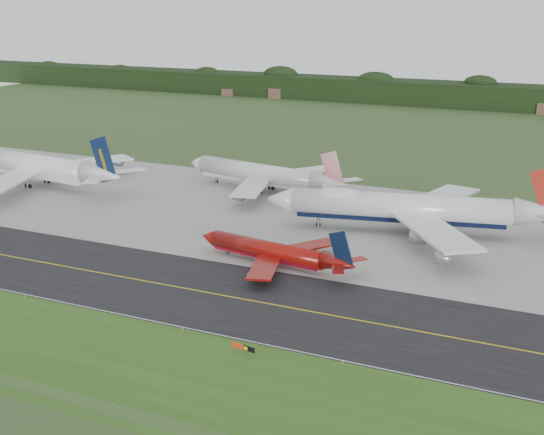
{
  "coord_description": "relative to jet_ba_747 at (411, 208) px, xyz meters",
  "views": [
    {
      "loc": [
        63.26,
        -119.65,
        53.57
      ],
      "look_at": [
        -3.64,
        22.0,
        8.16
      ],
      "focal_mm": 50.0,
      "sensor_mm": 36.0,
      "label": 1
    }
  ],
  "objects": [
    {
      "name": "edge_marker_right",
      "position": [
        8.76,
        -69.95,
        -5.85
      ],
      "size": [
        0.16,
        0.16,
        0.5
      ],
      "primitive_type": "cylinder",
      "color": "yellow",
      "rests_on": "ground"
    },
    {
      "name": "taxiway_edge_line",
      "position": [
        -19.57,
        -68.95,
        -6.07
      ],
      "size": [
        400.0,
        0.25,
        0.0
      ],
      "primitive_type": "cube",
      "color": "silver",
      "rests_on": "taxiway"
    },
    {
      "name": "jet_ba_747",
      "position": [
        0.0,
        0.0,
        0.0
      ],
      "size": [
        70.86,
        57.81,
        17.93
      ],
      "color": "silver",
      "rests_on": "ground"
    },
    {
      "name": "apron",
      "position": [
        -19.57,
        1.55,
        -6.09
      ],
      "size": [
        400.0,
        78.0,
        0.01
      ],
      "primitive_type": "cube",
      "color": "gray",
      "rests_on": "ground"
    },
    {
      "name": "ground",
      "position": [
        -19.57,
        -49.45,
        -6.1
      ],
      "size": [
        600.0,
        600.0,
        0.0
      ],
      "primitive_type": "plane",
      "color": "#395226",
      "rests_on": "ground"
    },
    {
      "name": "perimeter_fence",
      "position": [
        -19.57,
        -97.45,
        -5.0
      ],
      "size": [
        320.0,
        0.1,
        320.0
      ],
      "color": "slate",
      "rests_on": "ground"
    },
    {
      "name": "grass_verge",
      "position": [
        -19.57,
        -84.45,
        -6.1
      ],
      "size": [
        400.0,
        30.0,
        0.01
      ],
      "primitive_type": "cube",
      "color": "#315418",
      "rests_on": "ground"
    },
    {
      "name": "jet_star_tail",
      "position": [
        -48.77,
        21.67,
        -1.24
      ],
      "size": [
        55.1,
        45.51,
        14.57
      ],
      "color": "silver",
      "rests_on": "ground"
    },
    {
      "name": "taxiway_centreline",
      "position": [
        -19.57,
        -53.45,
        -6.07
      ],
      "size": [
        400.0,
        0.4,
        0.0
      ],
      "primitive_type": "cube",
      "color": "gold",
      "rests_on": "taxiway"
    },
    {
      "name": "edge_marker_center",
      "position": [
        -19.77,
        -69.95,
        -5.85
      ],
      "size": [
        0.16,
        0.16,
        0.5
      ],
      "primitive_type": "cylinder",
      "color": "yellow",
      "rests_on": "ground"
    },
    {
      "name": "taxiway_sign",
      "position": [
        -6.6,
        -73.24,
        -5.09
      ],
      "size": [
        4.3,
        0.85,
        1.44
      ],
      "color": "slate",
      "rests_on": "ground"
    },
    {
      "name": "jet_red_737",
      "position": [
        -19.45,
        -33.86,
        -3.27
      ],
      "size": [
        37.85,
        30.56,
        10.23
      ],
      "color": "maroon",
      "rests_on": "ground"
    },
    {
      "name": "jet_navy_gold",
      "position": [
        -113.28,
        -0.68,
        -0.34
      ],
      "size": [
        67.96,
        58.79,
        17.53
      ],
      "color": "white",
      "rests_on": "ground"
    },
    {
      "name": "edge_marker_left",
      "position": [
        -54.15,
        -69.95,
        -5.85
      ],
      "size": [
        0.16,
        0.16,
        0.5
      ],
      "primitive_type": "cylinder",
      "color": "yellow",
      "rests_on": "ground"
    },
    {
      "name": "taxiway",
      "position": [
        -19.57,
        -53.45,
        -6.09
      ],
      "size": [
        400.0,
        32.0,
        0.02
      ],
      "primitive_type": "cube",
      "color": "black",
      "rests_on": "ground"
    },
    {
      "name": "horizon_treeline",
      "position": [
        -19.57,
        224.31,
        -0.63
      ],
      "size": [
        700.0,
        25.0,
        12.0
      ],
      "color": "black",
      "rests_on": "ground"
    }
  ]
}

